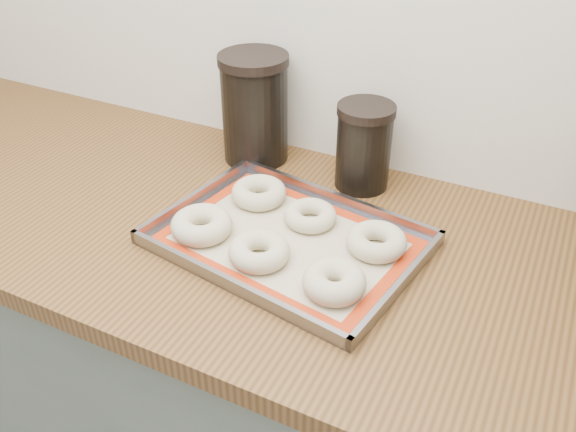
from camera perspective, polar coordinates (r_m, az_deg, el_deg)
The scene contains 11 objects.
countertop at distance 1.08m, azimuth 8.38°, elevation -5.29°, with size 3.06×0.68×0.04m, color brown.
baking_tray at distance 1.10m, azimuth -0.00°, elevation -2.28°, with size 0.51×0.40×0.03m.
baking_mat at distance 1.10m, azimuth 0.00°, elevation -2.36°, with size 0.46×0.35×0.00m.
bagel_front_left at distance 1.12m, azimuth -8.08°, elevation -0.83°, with size 0.11×0.11×0.04m, color beige.
bagel_front_mid at distance 1.05m, azimuth -2.71°, elevation -3.32°, with size 0.11×0.11×0.04m, color beige.
bagel_front_right at distance 0.99m, azimuth 4.34°, elevation -6.15°, with size 0.10×0.10×0.04m, color beige.
bagel_back_left at distance 1.21m, azimuth -2.74°, elevation 2.21°, with size 0.11×0.11×0.04m, color beige.
bagel_back_mid at distance 1.14m, azimuth 2.10°, elevation 0.04°, with size 0.10×0.10×0.03m, color beige.
bagel_back_right at distance 1.08m, azimuth 8.29°, elevation -2.37°, with size 0.11×0.11×0.04m, color beige.
canister_left at distance 1.33m, azimuth -3.13°, elevation 10.04°, with size 0.15×0.15×0.24m.
canister_mid at distance 1.24m, azimuth 7.10°, elevation 6.50°, with size 0.12×0.12×0.18m.
Camera 1 is at (0.23, 0.87, 1.56)m, focal length 38.00 mm.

